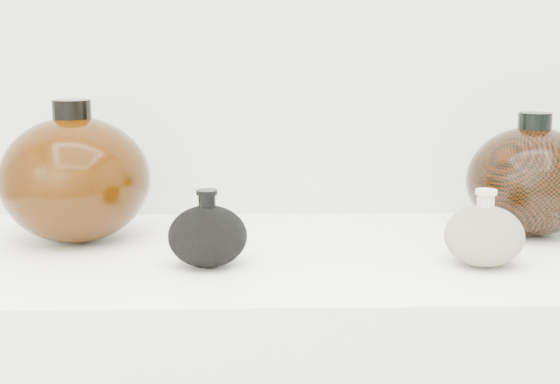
{
  "coord_description": "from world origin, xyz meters",
  "views": [
    {
      "loc": [
        -0.04,
        -0.14,
        1.19
      ],
      "look_at": [
        -0.02,
        0.92,
        0.99
      ],
      "focal_mm": 50.0,
      "sensor_mm": 36.0,
      "label": 1
    }
  ],
  "objects_px": {
    "left_round_pot": "(75,179)",
    "right_round_pot": "(531,180)",
    "black_gourd_vase": "(208,235)",
    "cream_gourd_vase": "(484,235)"
  },
  "relations": [
    {
      "from": "left_round_pot",
      "to": "right_round_pot",
      "type": "distance_m",
      "value": 0.7
    },
    {
      "from": "black_gourd_vase",
      "to": "left_round_pot",
      "type": "bearing_deg",
      "value": 145.42
    },
    {
      "from": "cream_gourd_vase",
      "to": "right_round_pot",
      "type": "xyz_separation_m",
      "value": [
        0.12,
        0.18,
        0.04
      ]
    },
    {
      "from": "left_round_pot",
      "to": "right_round_pot",
      "type": "height_order",
      "value": "left_round_pot"
    },
    {
      "from": "black_gourd_vase",
      "to": "right_round_pot",
      "type": "xyz_separation_m",
      "value": [
        0.49,
        0.17,
        0.04
      ]
    },
    {
      "from": "black_gourd_vase",
      "to": "cream_gourd_vase",
      "type": "relative_size",
      "value": 0.98
    },
    {
      "from": "black_gourd_vase",
      "to": "left_round_pot",
      "type": "relative_size",
      "value": 0.51
    },
    {
      "from": "cream_gourd_vase",
      "to": "right_round_pot",
      "type": "bearing_deg",
      "value": 55.24
    },
    {
      "from": "left_round_pot",
      "to": "cream_gourd_vase",
      "type": "bearing_deg",
      "value": -14.57
    },
    {
      "from": "black_gourd_vase",
      "to": "left_round_pot",
      "type": "xyz_separation_m",
      "value": [
        -0.21,
        0.14,
        0.05
      ]
    }
  ]
}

